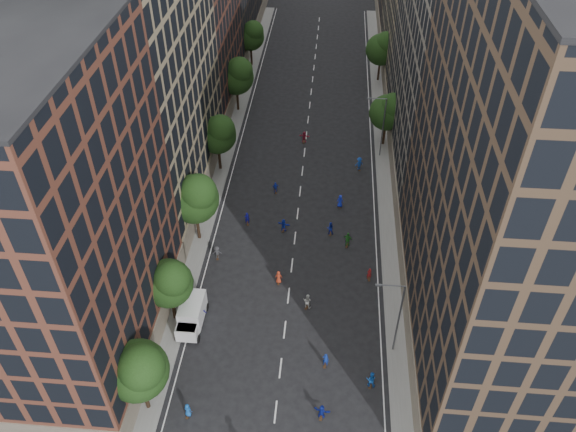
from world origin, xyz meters
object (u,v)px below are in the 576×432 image
(cargo_van, at_px, (191,315))
(skater_1, at_px, (326,360))
(skater_2, at_px, (371,380))
(skater_0, at_px, (188,410))
(streetlamp_far, at_px, (382,124))
(streetlamp_near, at_px, (397,315))

(cargo_van, xyz_separation_m, skater_1, (13.47, -3.76, -0.59))
(skater_1, height_order, skater_2, skater_2)
(cargo_van, height_order, skater_0, cargo_van)
(streetlamp_far, bearing_deg, cargo_van, -121.95)
(cargo_van, distance_m, skater_0, 10.09)
(skater_0, bearing_deg, cargo_van, -64.34)
(streetlamp_near, xyz_separation_m, streetlamp_far, (0.00, 33.00, 0.00))
(skater_0, xyz_separation_m, skater_2, (15.83, 4.31, 0.18))
(streetlamp_far, height_order, skater_2, streetlamp_far)
(streetlamp_far, height_order, skater_1, streetlamp_far)
(streetlamp_far, distance_m, skater_0, 45.35)
(streetlamp_far, bearing_deg, skater_0, -113.34)
(streetlamp_near, relative_size, skater_0, 6.07)
(cargo_van, distance_m, skater_2, 18.49)
(streetlamp_near, bearing_deg, cargo_van, 175.73)
(skater_1, bearing_deg, skater_2, 167.24)
(streetlamp_near, xyz_separation_m, skater_2, (-2.05, -4.14, -4.24))
(skater_0, distance_m, skater_2, 16.41)
(streetlamp_far, xyz_separation_m, skater_2, (-2.05, -37.14, -4.24))
(streetlamp_far, bearing_deg, streetlamp_near, -90.00)
(streetlamp_far, xyz_separation_m, skater_1, (-6.20, -35.29, -4.36))
(streetlamp_near, distance_m, cargo_van, 20.08)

